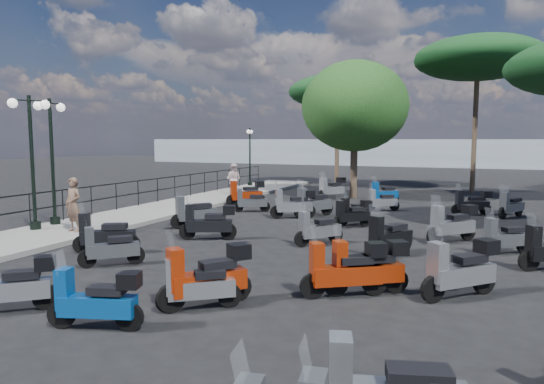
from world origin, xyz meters
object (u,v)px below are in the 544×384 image
at_px(scooter_29, 511,206).
at_px(pine_0, 478,59).
at_px(scooter_22, 382,201).
at_px(woman, 73,205).
at_px(scooter_2, 105,236).
at_px(scooter_11, 332,189).
at_px(scooter_1, 110,249).
at_px(pedestrian_far, 234,179).
at_px(scooter_0, 10,286).
at_px(scooter_14, 318,230).
at_px(scooter_23, 472,203).
at_px(lamp_post_1, 52,153).
at_px(scooter_8, 209,223).
at_px(scooter_9, 294,204).
at_px(scooter_12, 96,301).
at_px(scooter_6, 197,287).
at_px(scooter_5, 246,193).
at_px(scooter_31, 345,271).
at_px(scooter_7, 207,277).
at_px(scooter_10, 313,204).
at_px(scooter_19, 461,270).
at_px(broadleaf_tree, 355,106).
at_px(scooter_20, 389,237).
at_px(lamp_post_0, 32,154).
at_px(scooter_16, 354,212).
at_px(scooter_27, 505,238).
at_px(scooter_13, 367,269).
at_px(scooter_17, 384,194).
at_px(scooter_15, 353,214).
at_px(lamp_post_2, 250,153).
at_px(scooter_3, 194,213).
at_px(scooter_21, 452,224).
at_px(pine_2, 338,92).

xyz_separation_m(scooter_29, pine_0, (-1.50, 8.75, 6.94)).
bearing_deg(scooter_22, woman, 106.78).
height_order(scooter_2, scooter_11, scooter_11).
distance_m(scooter_1, scooter_29, 14.85).
bearing_deg(pedestrian_far, scooter_1, 105.07).
height_order(scooter_0, scooter_14, scooter_0).
bearing_deg(scooter_23, lamp_post_1, 97.39).
distance_m(scooter_0, scooter_8, 6.69).
xyz_separation_m(scooter_9, scooter_12, (0.99, -11.44, -0.06)).
bearing_deg(scooter_6, scooter_29, -60.53).
height_order(scooter_8, scooter_29, scooter_8).
relative_size(pedestrian_far, scooter_5, 1.10).
distance_m(scooter_29, scooter_31, 12.20).
distance_m(scooter_2, scooter_7, 5.20).
distance_m(scooter_10, scooter_19, 9.92).
xyz_separation_m(scooter_0, broadleaf_tree, (1.48, 18.67, 4.17)).
bearing_deg(scooter_12, lamp_post_1, 32.83).
bearing_deg(scooter_10, scooter_20, 159.45).
distance_m(lamp_post_1, scooter_0, 8.77).
height_order(scooter_19, scooter_29, scooter_19).
bearing_deg(lamp_post_0, scooter_16, 55.90).
relative_size(lamp_post_1, scooter_22, 3.22).
bearing_deg(scooter_23, scooter_10, 90.02).
xyz_separation_m(scooter_0, scooter_27, (8.09, 8.17, -0.05)).
bearing_deg(scooter_13, scooter_8, 25.55).
distance_m(scooter_1, scooter_2, 1.40).
bearing_deg(scooter_5, scooter_17, -101.85).
xyz_separation_m(scooter_15, broadleaf_tree, (-1.99, 8.24, 4.20)).
bearing_deg(scooter_13, scooter_29, -48.74).
relative_size(scooter_7, scooter_16, 1.13).
bearing_deg(scooter_29, scooter_31, 105.37).
xyz_separation_m(scooter_8, scooter_9, (0.92, 4.75, 0.02)).
distance_m(lamp_post_1, pedestrian_far, 10.28).
distance_m(lamp_post_2, scooter_7, 21.62).
xyz_separation_m(scooter_3, scooter_11, (2.11, 9.44, 0.05)).
height_order(scooter_6, scooter_20, scooter_20).
bearing_deg(scooter_2, scooter_0, 174.11).
xyz_separation_m(pedestrian_far, scooter_8, (4.22, -9.62, -0.44)).
height_order(woman, scooter_22, woman).
bearing_deg(scooter_16, scooter_8, 86.06).
bearing_deg(scooter_29, scooter_17, 6.95).
relative_size(scooter_3, scooter_21, 1.02).
bearing_deg(scooter_17, scooter_0, 125.28).
bearing_deg(pine_2, scooter_3, -91.59).
relative_size(scooter_21, scooter_31, 0.93).
bearing_deg(scooter_17, scooter_23, -165.41).
bearing_deg(scooter_6, lamp_post_1, 22.87).
distance_m(scooter_1, broadleaf_tree, 16.23).
xyz_separation_m(woman, broadleaf_tree, (5.62, 13.14, 3.66)).
relative_size(scooter_2, scooter_11, 0.99).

